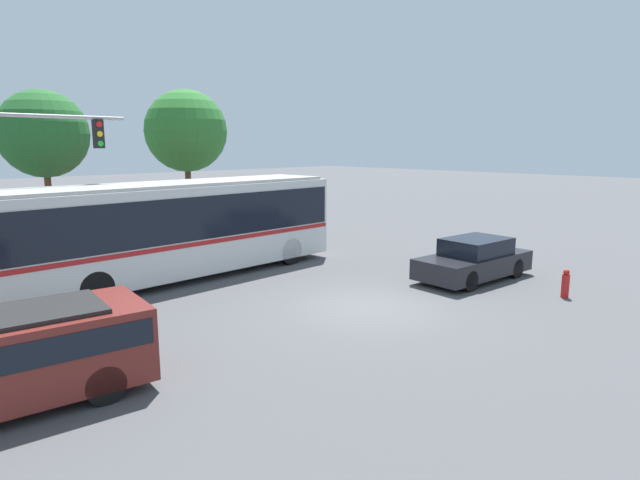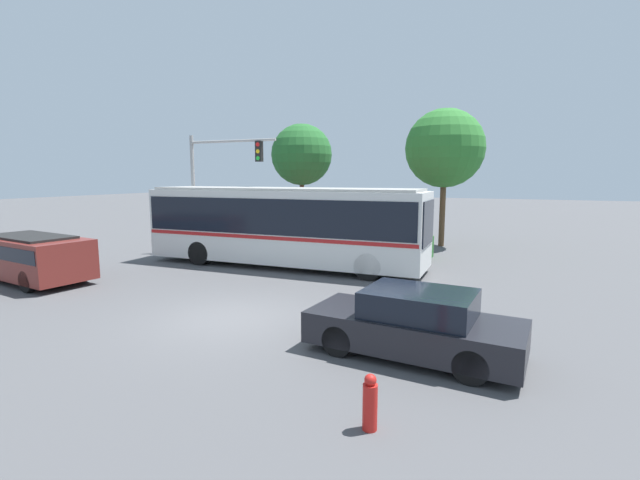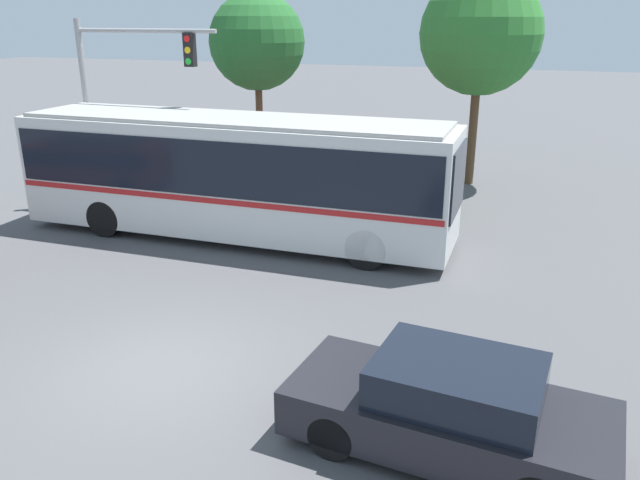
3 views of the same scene
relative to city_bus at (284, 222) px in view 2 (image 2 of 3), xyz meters
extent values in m
plane|color=#4C4C4F|center=(1.93, -6.65, -1.84)|extent=(140.00, 140.00, 0.00)
cube|color=silver|center=(-0.01, 0.00, -0.15)|extent=(11.68, 2.79, 2.89)
cube|color=black|center=(-0.01, 0.00, 0.31)|extent=(11.45, 2.83, 1.38)
cube|color=#B21E1E|center=(-0.01, 0.00, -0.49)|extent=(11.57, 2.82, 0.14)
cube|color=black|center=(5.83, 0.10, 0.20)|extent=(0.10, 2.21, 1.62)
cube|color=#959592|center=(-0.01, 0.00, 1.34)|extent=(11.22, 2.58, 0.10)
cylinder|color=black|center=(3.93, 1.21, -1.34)|extent=(1.00, 0.32, 1.00)
cylinder|color=black|center=(3.97, -1.08, -1.34)|extent=(1.00, 0.32, 1.00)
cylinder|color=black|center=(-3.41, 1.09, -1.34)|extent=(1.00, 0.32, 1.00)
cylinder|color=black|center=(-3.37, -1.20, -1.34)|extent=(1.00, 0.32, 1.00)
cube|color=black|center=(6.83, -7.14, -1.33)|extent=(4.49, 2.19, 0.67)
cube|color=black|center=(6.94, -7.15, -0.72)|extent=(2.31, 1.78, 0.55)
cylinder|color=black|center=(5.41, -7.81, -1.51)|extent=(0.67, 0.28, 0.66)
cylinder|color=black|center=(5.56, -6.23, -1.51)|extent=(0.67, 0.28, 0.66)
cylinder|color=black|center=(8.06, -8.04, -1.51)|extent=(0.67, 0.28, 0.66)
cylinder|color=black|center=(8.20, -6.46, -1.51)|extent=(0.67, 0.28, 0.66)
cube|color=maroon|center=(-6.85, -5.97, -0.95)|extent=(4.98, 2.63, 1.36)
cube|color=black|center=(-6.85, -5.97, -0.65)|extent=(4.79, 2.63, 0.46)
cube|color=black|center=(-6.85, -5.97, -0.23)|extent=(3.51, 2.04, 0.08)
cylinder|color=black|center=(-8.14, -4.91, -1.49)|extent=(0.74, 0.35, 0.71)
cylinder|color=black|center=(-5.56, -7.02, -1.49)|extent=(0.74, 0.35, 0.71)
cylinder|color=black|center=(-5.32, -5.30, -1.49)|extent=(0.74, 0.35, 0.71)
cylinder|color=gray|center=(-5.67, 1.36, 0.97)|extent=(0.18, 0.18, 5.62)
cylinder|color=gray|center=(-3.38, 1.36, 3.45)|extent=(4.59, 0.12, 0.12)
cube|color=black|center=(-1.93, 1.36, 2.95)|extent=(0.30, 0.22, 0.90)
cylinder|color=red|center=(-1.93, 1.24, 3.25)|extent=(0.18, 0.02, 0.18)
cylinder|color=yellow|center=(-1.93, 1.24, 2.95)|extent=(0.18, 0.02, 0.18)
cylinder|color=green|center=(-1.93, 1.24, 2.65)|extent=(0.18, 0.02, 0.18)
cube|color=#286028|center=(1.15, 4.09, -1.36)|extent=(8.38, 1.25, 0.97)
cube|color=#CC3351|center=(1.15, 4.09, -0.62)|extent=(8.21, 1.19, 0.50)
cylinder|color=brown|center=(-2.09, 6.06, -0.01)|extent=(0.25, 0.25, 3.67)
sphere|color=#236028|center=(-2.09, 6.06, 3.02)|extent=(3.31, 3.31, 3.31)
cylinder|color=brown|center=(5.19, 8.06, 0.00)|extent=(0.30, 0.30, 3.67)
sphere|color=#2D752D|center=(5.19, 8.06, 3.30)|extent=(4.07, 4.07, 4.07)
cylinder|color=red|center=(6.82, -10.15, -1.49)|extent=(0.22, 0.22, 0.70)
sphere|color=red|center=(6.82, -10.15, -1.07)|extent=(0.18, 0.18, 0.18)
camera|label=1|loc=(-8.91, -15.78, 2.62)|focal=29.59mm
camera|label=2|loc=(8.56, -16.00, 1.86)|focal=24.86mm
camera|label=3|loc=(7.68, -14.55, 3.81)|focal=35.36mm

